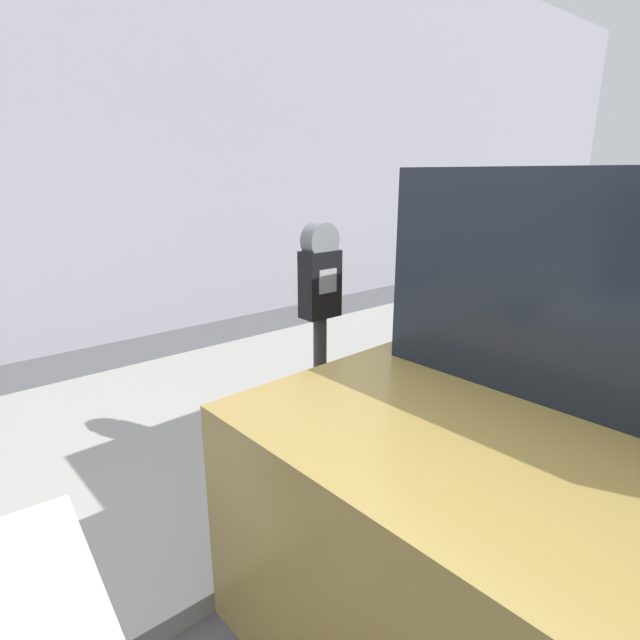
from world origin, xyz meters
TOP-DOWN VIEW (x-y plane):
  - sidewalk at (0.00, 2.20)m, footprint 24.00×2.80m
  - building_facade at (0.00, 4.82)m, footprint 24.00×0.30m
  - parking_meter at (0.56, 1.11)m, footprint 0.20×0.12m

SIDE VIEW (x-z plane):
  - sidewalk at x=0.00m, z-range 0.00..0.10m
  - parking_meter at x=0.56m, z-range 0.36..1.81m
  - building_facade at x=0.00m, z-range 0.00..4.86m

